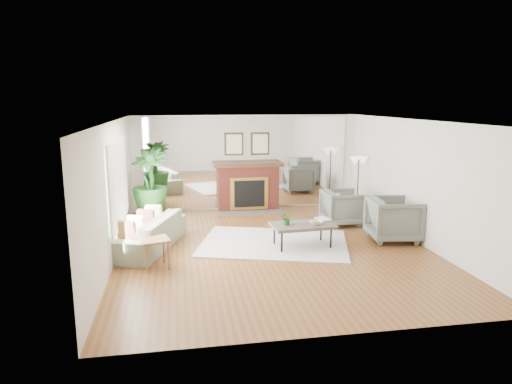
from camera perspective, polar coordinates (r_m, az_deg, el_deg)
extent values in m
plane|color=brown|center=(9.13, 2.19, -6.99)|extent=(7.00, 7.00, 0.00)
cube|color=white|center=(8.71, -17.37, 0.09)|extent=(0.02, 7.00, 2.50)
cube|color=white|center=(9.87, 19.48, 1.24)|extent=(0.02, 7.00, 2.50)
cube|color=white|center=(12.21, -1.15, 3.73)|extent=(6.00, 0.02, 2.50)
cube|color=silver|center=(12.19, -1.14, 3.72)|extent=(5.40, 0.04, 2.40)
cube|color=#B2E09E|center=(9.08, -16.90, 1.20)|extent=(0.04, 2.40, 1.50)
cube|color=maroon|center=(12.11, -0.99, 0.55)|extent=(1.60, 0.40, 1.20)
cube|color=gold|center=(11.93, -0.84, -0.21)|extent=(1.00, 0.04, 0.85)
cube|color=black|center=(11.91, -0.82, -0.22)|extent=(0.80, 0.04, 0.70)
cube|color=#62594E|center=(11.90, -0.73, -2.53)|extent=(1.70, 0.55, 0.03)
cube|color=#422415|center=(11.99, -0.99, 3.44)|extent=(1.85, 0.46, 0.10)
cube|color=black|center=(12.05, -2.78, 6.01)|extent=(0.50, 0.04, 0.60)
cube|color=black|center=(12.15, 0.52, 6.07)|extent=(0.50, 0.04, 0.60)
cube|color=silver|center=(9.38, 2.27, -6.40)|extent=(3.40, 2.84, 0.03)
cube|color=#62594E|center=(9.08, 5.83, -4.17)|extent=(1.26, 0.80, 0.06)
cylinder|color=black|center=(8.76, 3.25, -6.36)|extent=(0.04, 0.04, 0.42)
cylinder|color=black|center=(9.10, 9.34, -5.80)|extent=(0.04, 0.04, 0.42)
cylinder|color=black|center=(9.22, 2.30, -5.44)|extent=(0.04, 0.04, 0.42)
cylinder|color=black|center=(9.55, 8.13, -4.95)|extent=(0.04, 0.04, 0.42)
imported|color=gray|center=(9.24, -13.40, -5.00)|extent=(1.54, 2.37, 0.64)
imported|color=slate|center=(10.92, 10.78, -1.89)|extent=(0.91, 0.89, 0.82)
imported|color=slate|center=(9.92, 16.84, -3.27)|extent=(1.11, 1.08, 0.91)
cube|color=olive|center=(8.11, -12.52, -5.86)|extent=(0.56, 0.56, 0.04)
cylinder|color=olive|center=(7.99, -13.50, -8.14)|extent=(0.04, 0.04, 0.50)
cylinder|color=olive|center=(8.06, -10.88, -7.87)|extent=(0.04, 0.04, 0.50)
cylinder|color=olive|center=(8.34, -13.96, -7.33)|extent=(0.04, 0.04, 0.50)
cylinder|color=olive|center=(8.40, -11.44, -7.08)|extent=(0.04, 0.04, 0.50)
cylinder|color=black|center=(11.13, -12.92, -2.92)|extent=(0.52, 0.52, 0.37)
imported|color=#2B6023|center=(10.96, -13.11, 1.31)|extent=(1.09, 1.09, 1.52)
cylinder|color=black|center=(12.09, 12.45, -2.56)|extent=(0.25, 0.25, 0.04)
cylinder|color=black|center=(11.95, 12.59, 0.66)|extent=(0.03, 0.03, 1.42)
cone|color=beige|center=(11.81, 12.25, 3.83)|extent=(0.27, 0.27, 0.20)
cone|color=beige|center=(11.89, 13.20, 3.83)|extent=(0.27, 0.27, 0.20)
imported|color=#2B6023|center=(8.94, 3.86, -3.25)|extent=(0.29, 0.26, 0.28)
imported|color=olive|center=(9.04, 7.48, -3.85)|extent=(0.28, 0.28, 0.07)
imported|color=olive|center=(9.37, 7.79, -3.44)|extent=(0.31, 0.37, 0.02)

